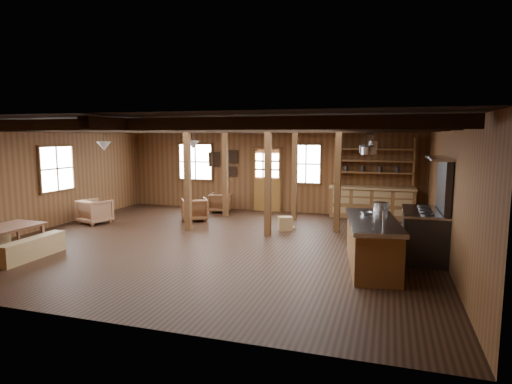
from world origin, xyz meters
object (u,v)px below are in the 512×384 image
(kitchen_island, at_px, (372,243))
(dining_table, at_px, (1,242))
(armchair_b, at_px, (220,203))
(armchair_a, at_px, (194,209))
(armchair_c, at_px, (95,211))
(commercial_range, at_px, (427,227))

(kitchen_island, relative_size, dining_table, 1.56)
(dining_table, xyz_separation_m, armchair_b, (2.48, 6.16, 0.02))
(armchair_a, bearing_deg, armchair_c, -6.34)
(commercial_range, xyz_separation_m, armchair_c, (-8.80, 0.93, -0.31))
(kitchen_island, bearing_deg, armchair_b, 128.70)
(kitchen_island, xyz_separation_m, armchair_a, (-5.21, 3.10, -0.14))
(dining_table, xyz_separation_m, armchair_c, (-0.25, 3.36, 0.06))
(dining_table, relative_size, armchair_c, 2.16)
(armchair_b, height_order, armchair_c, armchair_c)
(kitchen_island, distance_m, commercial_range, 1.43)
(kitchen_island, bearing_deg, armchair_a, 140.96)
(commercial_range, xyz_separation_m, dining_table, (-8.55, -2.43, -0.37))
(kitchen_island, height_order, armchair_c, kitchen_island)
(armchair_b, bearing_deg, dining_table, 59.91)
(armchair_a, relative_size, armchair_b, 1.07)
(commercial_range, height_order, armchair_b, commercial_range)
(dining_table, bearing_deg, armchair_a, -22.82)
(kitchen_island, distance_m, armchair_c, 7.98)
(dining_table, bearing_deg, armchair_c, 8.07)
(commercial_range, bearing_deg, armchair_b, 148.40)
(armchair_a, xyz_separation_m, armchair_c, (-2.54, -1.22, 0.02))
(dining_table, distance_m, armchair_b, 6.64)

